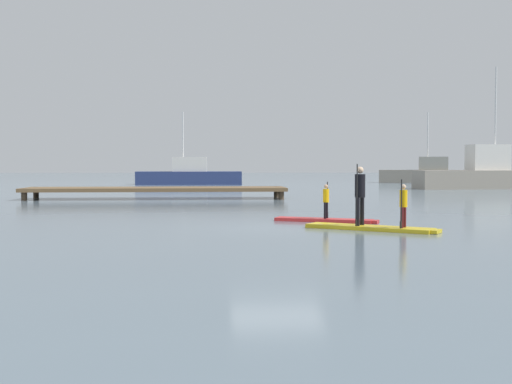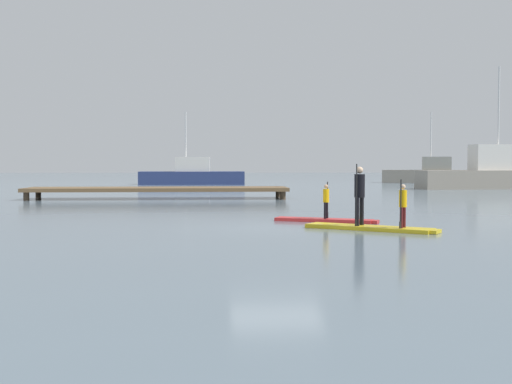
% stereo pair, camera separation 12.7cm
% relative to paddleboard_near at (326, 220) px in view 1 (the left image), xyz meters
% --- Properties ---
extents(ground_plane, '(240.00, 240.00, 0.00)m').
position_rel_paddleboard_near_xyz_m(ground_plane, '(-1.67, -1.68, -0.05)').
color(ground_plane, slate).
extents(paddleboard_near, '(3.03, 1.79, 0.10)m').
position_rel_paddleboard_near_xyz_m(paddleboard_near, '(0.00, 0.00, 0.00)').
color(paddleboard_near, red).
rests_on(paddleboard_near, ground).
extents(paddler_child_solo, '(0.24, 0.35, 1.11)m').
position_rel_paddleboard_near_xyz_m(paddler_child_solo, '(0.01, 0.01, 0.62)').
color(paddler_child_solo, black).
rests_on(paddler_child_solo, paddleboard_near).
extents(paddleboard_far, '(3.26, 2.56, 0.10)m').
position_rel_paddleboard_near_xyz_m(paddleboard_far, '(0.76, -2.42, -0.00)').
color(paddleboard_far, gold).
rests_on(paddleboard_far, ground).
extents(paddler_adult, '(0.39, 0.43, 1.64)m').
position_rel_paddleboard_near_xyz_m(paddler_adult, '(0.48, -2.23, 0.95)').
color(paddler_adult, black).
rests_on(paddler_adult, paddleboard_far).
extents(paddler_child_front, '(0.29, 0.34, 1.25)m').
position_rel_paddleboard_near_xyz_m(paddler_child_front, '(1.45, -2.92, 0.68)').
color(paddler_child_front, '#4C1419').
rests_on(paddler_child_front, paddleboard_far).
extents(fishing_boat_white_large, '(8.69, 2.92, 8.70)m').
position_rel_paddleboard_near_xyz_m(fishing_boat_white_large, '(15.78, 24.87, 0.98)').
color(fishing_boat_white_large, '#9E9384').
rests_on(fishing_boat_white_large, ground).
extents(fishing_boat_green_midground, '(9.12, 2.47, 6.31)m').
position_rel_paddleboard_near_xyz_m(fishing_boat_green_midground, '(-5.06, 36.51, 0.79)').
color(fishing_boat_green_midground, navy).
rests_on(fishing_boat_green_midground, ground).
extents(motor_boat_small_navy, '(8.76, 4.69, 6.68)m').
position_rel_paddleboard_near_xyz_m(motor_boat_small_navy, '(17.36, 39.91, 0.81)').
color(motor_boat_small_navy, '#9E9384').
rests_on(motor_boat_small_navy, ground).
extents(floating_dock, '(13.03, 2.72, 0.58)m').
position_rel_paddleboard_near_xyz_m(floating_dock, '(-6.10, 13.33, 0.43)').
color(floating_dock, brown).
rests_on(floating_dock, ground).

